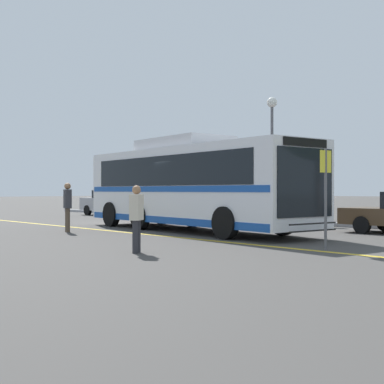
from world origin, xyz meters
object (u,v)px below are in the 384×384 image
(parked_car_0, at_px, (114,203))
(pedestrian_1, at_px, (137,215))
(transit_bus, at_px, (192,184))
(parked_car_2, at_px, (271,207))
(bus_stop_sign, at_px, (326,186))
(street_lamp, at_px, (272,131))
(pedestrian_0, at_px, (68,204))
(parked_car_1, at_px, (189,206))

(parked_car_0, bearing_deg, pedestrian_1, 57.60)
(transit_bus, relative_size, parked_car_2, 2.78)
(bus_stop_sign, xyz_separation_m, street_lamp, (-8.75, 8.90, 2.75))
(transit_bus, distance_m, street_lamp, 7.84)
(parked_car_0, relative_size, street_lamp, 0.77)
(street_lamp, bearing_deg, parked_car_2, -52.34)
(parked_car_2, relative_size, street_lamp, 0.68)
(bus_stop_sign, bearing_deg, transit_bus, -98.27)
(pedestrian_0, xyz_separation_m, street_lamp, (0.67, 10.76, 3.35))
(transit_bus, relative_size, pedestrian_1, 7.04)
(parked_car_0, relative_size, pedestrian_1, 2.87)
(street_lamp, bearing_deg, pedestrian_1, -64.56)
(parked_car_1, distance_m, bus_stop_sign, 13.75)
(parked_car_0, bearing_deg, pedestrian_0, 48.51)
(transit_bus, height_order, pedestrian_0, transit_bus)
(parked_car_1, bearing_deg, parked_car_0, -93.55)
(transit_bus, xyz_separation_m, pedestrian_0, (-2.60, -3.63, -0.73))
(pedestrian_0, xyz_separation_m, pedestrian_1, (6.77, -2.06, -0.10))
(parked_car_0, distance_m, parked_car_1, 6.59)
(pedestrian_1, distance_m, bus_stop_sign, 4.78)
(pedestrian_0, height_order, street_lamp, street_lamp)
(bus_stop_sign, relative_size, street_lamp, 0.42)
(transit_bus, distance_m, pedestrian_1, 7.10)
(transit_bus, xyz_separation_m, pedestrian_1, (4.17, -5.69, -0.82))
(pedestrian_0, distance_m, pedestrian_1, 7.08)
(parked_car_2, relative_size, bus_stop_sign, 1.60)
(parked_car_1, bearing_deg, parked_car_2, 84.09)
(parked_car_2, bearing_deg, bus_stop_sign, -131.51)
(pedestrian_0, relative_size, pedestrian_1, 1.09)
(parked_car_1, distance_m, parked_car_2, 5.38)
(pedestrian_0, relative_size, bus_stop_sign, 0.69)
(parked_car_2, height_order, street_lamp, street_lamp)
(parked_car_2, distance_m, pedestrian_0, 8.55)
(parked_car_0, xyz_separation_m, street_lamp, (9.92, 2.38, 3.59))
(transit_bus, height_order, parked_car_1, transit_bus)
(parked_car_0, bearing_deg, street_lamp, 104.17)
(transit_bus, xyz_separation_m, bus_stop_sign, (6.82, -1.77, -0.13))
(transit_bus, distance_m, parked_car_0, 12.80)
(pedestrian_1, distance_m, street_lamp, 14.61)
(parked_car_2, relative_size, pedestrian_1, 2.53)
(pedestrian_0, distance_m, bus_stop_sign, 9.63)
(parked_car_0, xyz_separation_m, pedestrian_0, (9.25, -8.38, 0.24))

